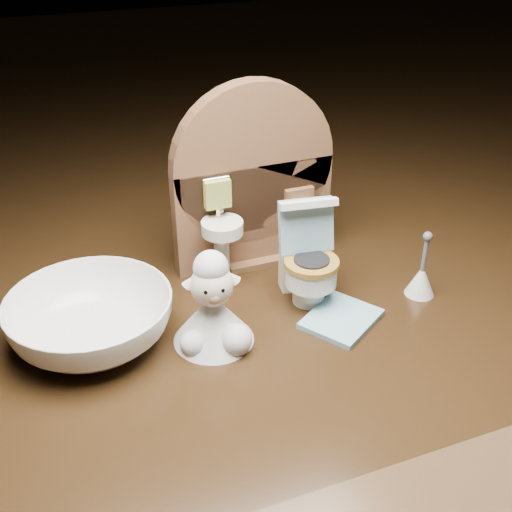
# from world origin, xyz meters

# --- Properties ---
(backdrop_panel) EXTENTS (0.13, 0.05, 0.15)m
(backdrop_panel) POSITION_xyz_m (-0.00, 0.06, 0.07)
(backdrop_panel) COLOR brown
(backdrop_panel) RESTS_ON ground
(toy_toilet) EXTENTS (0.04, 0.05, 0.08)m
(toy_toilet) POSITION_xyz_m (0.02, -0.00, 0.03)
(toy_toilet) COLOR white
(toy_toilet) RESTS_ON ground
(bath_mat) EXTENTS (0.07, 0.06, 0.00)m
(bath_mat) POSITION_xyz_m (0.03, -0.04, 0.00)
(bath_mat) COLOR #7EAEC2
(bath_mat) RESTS_ON ground
(toilet_brush) EXTENTS (0.02, 0.02, 0.05)m
(toilet_brush) POSITION_xyz_m (0.10, -0.03, 0.01)
(toilet_brush) COLOR white
(toilet_brush) RESTS_ON ground
(plush_lamb) EXTENTS (0.06, 0.06, 0.07)m
(plush_lamb) POSITION_xyz_m (-0.06, -0.03, 0.02)
(plush_lamb) COLOR silver
(plush_lamb) RESTS_ON ground
(ceramic_bowl) EXTENTS (0.13, 0.13, 0.04)m
(ceramic_bowl) POSITION_xyz_m (-0.14, 0.00, 0.02)
(ceramic_bowl) COLOR white
(ceramic_bowl) RESTS_ON ground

